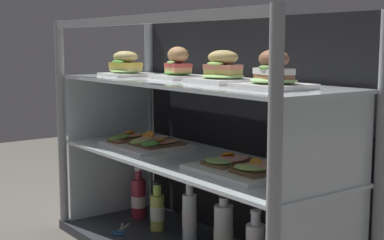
{
  "coord_description": "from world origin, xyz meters",
  "views": [
    {
      "loc": [
        1.63,
        -1.21,
        0.82
      ],
      "look_at": [
        0.0,
        0.0,
        0.54
      ],
      "focal_mm": 52.51,
      "sensor_mm": 36.0,
      "label": 1
    }
  ],
  "objects_px": {
    "plated_roll_sandwich_left_of_center": "(178,66)",
    "kitchen_scissors": "(119,232)",
    "open_sandwich_tray_left_of_center": "(244,167)",
    "juice_bottle_front_left_end": "(139,198)",
    "juice_bottle_back_left": "(189,217)",
    "plated_roll_sandwich_near_left_corner": "(126,66)",
    "plated_roll_sandwich_right_of_center": "(223,72)",
    "open_sandwich_tray_far_left": "(146,142)",
    "plated_roll_sandwich_mid_left": "(273,75)",
    "juice_bottle_near_post": "(224,231)",
    "juice_bottle_front_second": "(157,210)"
  },
  "relations": [
    {
      "from": "plated_roll_sandwich_right_of_center",
      "to": "juice_bottle_near_post",
      "type": "xyz_separation_m",
      "value": [
        -0.05,
        0.05,
        -0.59
      ]
    },
    {
      "from": "plated_roll_sandwich_near_left_corner",
      "to": "plated_roll_sandwich_right_of_center",
      "type": "relative_size",
      "value": 0.9
    },
    {
      "from": "plated_roll_sandwich_left_of_center",
      "to": "juice_bottle_near_post",
      "type": "xyz_separation_m",
      "value": [
        0.25,
        0.03,
        -0.6
      ]
    },
    {
      "from": "plated_roll_sandwich_left_of_center",
      "to": "open_sandwich_tray_far_left",
      "type": "xyz_separation_m",
      "value": [
        -0.16,
        -0.05,
        -0.32
      ]
    },
    {
      "from": "open_sandwich_tray_far_left",
      "to": "juice_bottle_back_left",
      "type": "bearing_deg",
      "value": 16.82
    },
    {
      "from": "plated_roll_sandwich_mid_left",
      "to": "kitchen_scissors",
      "type": "distance_m",
      "value": 1.05
    },
    {
      "from": "plated_roll_sandwich_left_of_center",
      "to": "kitchen_scissors",
      "type": "relative_size",
      "value": 1.19
    },
    {
      "from": "plated_roll_sandwich_near_left_corner",
      "to": "juice_bottle_back_left",
      "type": "bearing_deg",
      "value": 13.57
    },
    {
      "from": "open_sandwich_tray_far_left",
      "to": "juice_bottle_front_left_end",
      "type": "relative_size",
      "value": 1.46
    },
    {
      "from": "open_sandwich_tray_far_left",
      "to": "open_sandwich_tray_left_of_center",
      "type": "xyz_separation_m",
      "value": [
        0.6,
        0.01,
        0.0
      ]
    },
    {
      "from": "plated_roll_sandwich_mid_left",
      "to": "juice_bottle_back_left",
      "type": "xyz_separation_m",
      "value": [
        -0.53,
        0.08,
        -0.58
      ]
    },
    {
      "from": "juice_bottle_near_post",
      "to": "open_sandwich_tray_far_left",
      "type": "bearing_deg",
      "value": -169.18
    },
    {
      "from": "plated_roll_sandwich_mid_left",
      "to": "open_sandwich_tray_left_of_center",
      "type": "distance_m",
      "value": 0.34
    },
    {
      "from": "kitchen_scissors",
      "to": "open_sandwich_tray_far_left",
      "type": "bearing_deg",
      "value": 63.33
    },
    {
      "from": "plated_roll_sandwich_near_left_corner",
      "to": "plated_roll_sandwich_left_of_center",
      "type": "relative_size",
      "value": 1.04
    },
    {
      "from": "plated_roll_sandwich_left_of_center",
      "to": "open_sandwich_tray_far_left",
      "type": "distance_m",
      "value": 0.36
    },
    {
      "from": "open_sandwich_tray_left_of_center",
      "to": "kitchen_scissors",
      "type": "distance_m",
      "value": 0.76
    },
    {
      "from": "juice_bottle_back_left",
      "to": "kitchen_scissors",
      "type": "relative_size",
      "value": 1.78
    },
    {
      "from": "juice_bottle_near_post",
      "to": "plated_roll_sandwich_left_of_center",
      "type": "bearing_deg",
      "value": -173.91
    },
    {
      "from": "plated_roll_sandwich_mid_left",
      "to": "juice_bottle_front_left_end",
      "type": "bearing_deg",
      "value": 174.64
    },
    {
      "from": "juice_bottle_near_post",
      "to": "juice_bottle_back_left",
      "type": "bearing_deg",
      "value": -176.12
    },
    {
      "from": "plated_roll_sandwich_mid_left",
      "to": "open_sandwich_tray_left_of_center",
      "type": "xyz_separation_m",
      "value": [
        -0.15,
        0.02,
        -0.31
      ]
    },
    {
      "from": "plated_roll_sandwich_near_left_corner",
      "to": "plated_roll_sandwich_right_of_center",
      "type": "distance_m",
      "value": 0.58
    },
    {
      "from": "plated_roll_sandwich_mid_left",
      "to": "juice_bottle_front_second",
      "type": "distance_m",
      "value": 0.95
    },
    {
      "from": "juice_bottle_front_left_end",
      "to": "juice_bottle_back_left",
      "type": "xyz_separation_m",
      "value": [
        0.39,
        -0.01,
        0.01
      ]
    },
    {
      "from": "open_sandwich_tray_far_left",
      "to": "kitchen_scissors",
      "type": "xyz_separation_m",
      "value": [
        -0.05,
        -0.1,
        -0.37
      ]
    },
    {
      "from": "plated_roll_sandwich_near_left_corner",
      "to": "plated_roll_sandwich_mid_left",
      "type": "distance_m",
      "value": 0.87
    },
    {
      "from": "plated_roll_sandwich_near_left_corner",
      "to": "plated_roll_sandwich_left_of_center",
      "type": "xyz_separation_m",
      "value": [
        0.28,
        0.07,
        0.01
      ]
    },
    {
      "from": "plated_roll_sandwich_mid_left",
      "to": "kitchen_scissors",
      "type": "relative_size",
      "value": 1.35
    },
    {
      "from": "plated_roll_sandwich_left_of_center",
      "to": "juice_bottle_front_second",
      "type": "xyz_separation_m",
      "value": [
        -0.14,
        -0.01,
        -0.61
      ]
    },
    {
      "from": "plated_roll_sandwich_mid_left",
      "to": "juice_bottle_front_second",
      "type": "bearing_deg",
      "value": 175.22
    },
    {
      "from": "plated_roll_sandwich_near_left_corner",
      "to": "plated_roll_sandwich_right_of_center",
      "type": "xyz_separation_m",
      "value": [
        0.58,
        0.05,
        -0.0
      ]
    },
    {
      "from": "open_sandwich_tray_left_of_center",
      "to": "juice_bottle_near_post",
      "type": "bearing_deg",
      "value": 159.19
    },
    {
      "from": "plated_roll_sandwich_right_of_center",
      "to": "juice_bottle_near_post",
      "type": "height_order",
      "value": "plated_roll_sandwich_right_of_center"
    },
    {
      "from": "juice_bottle_front_second",
      "to": "kitchen_scissors",
      "type": "height_order",
      "value": "juice_bottle_front_second"
    },
    {
      "from": "plated_roll_sandwich_right_of_center",
      "to": "juice_bottle_near_post",
      "type": "relative_size",
      "value": 0.84
    },
    {
      "from": "plated_roll_sandwich_near_left_corner",
      "to": "juice_bottle_front_second",
      "type": "relative_size",
      "value": 0.85
    },
    {
      "from": "open_sandwich_tray_left_of_center",
      "to": "juice_bottle_near_post",
      "type": "height_order",
      "value": "open_sandwich_tray_left_of_center"
    },
    {
      "from": "open_sandwich_tray_left_of_center",
      "to": "juice_bottle_front_left_end",
      "type": "bearing_deg",
      "value": 175.23
    },
    {
      "from": "plated_roll_sandwich_right_of_center",
      "to": "juice_bottle_near_post",
      "type": "bearing_deg",
      "value": 134.24
    },
    {
      "from": "juice_bottle_front_left_end",
      "to": "juice_bottle_back_left",
      "type": "height_order",
      "value": "juice_bottle_back_left"
    },
    {
      "from": "open_sandwich_tray_left_of_center",
      "to": "juice_bottle_front_left_end",
      "type": "height_order",
      "value": "open_sandwich_tray_left_of_center"
    },
    {
      "from": "plated_roll_sandwich_near_left_corner",
      "to": "open_sandwich_tray_far_left",
      "type": "height_order",
      "value": "plated_roll_sandwich_near_left_corner"
    },
    {
      "from": "kitchen_scissors",
      "to": "plated_roll_sandwich_right_of_center",
      "type": "bearing_deg",
      "value": 14.51
    },
    {
      "from": "plated_roll_sandwich_near_left_corner",
      "to": "juice_bottle_near_post",
      "type": "xyz_separation_m",
      "value": [
        0.53,
        0.09,
        -0.59
      ]
    },
    {
      "from": "open_sandwich_tray_left_of_center",
      "to": "kitchen_scissors",
      "type": "height_order",
      "value": "open_sandwich_tray_left_of_center"
    },
    {
      "from": "juice_bottle_front_second",
      "to": "juice_bottle_near_post",
      "type": "xyz_separation_m",
      "value": [
        0.39,
        0.03,
        0.01
      ]
    },
    {
      "from": "juice_bottle_back_left",
      "to": "plated_roll_sandwich_near_left_corner",
      "type": "bearing_deg",
      "value": -166.43
    },
    {
      "from": "plated_roll_sandwich_near_left_corner",
      "to": "plated_roll_sandwich_mid_left",
      "type": "height_order",
      "value": "plated_roll_sandwich_mid_left"
    },
    {
      "from": "open_sandwich_tray_left_of_center",
      "to": "plated_roll_sandwich_mid_left",
      "type": "bearing_deg",
      "value": -8.52
    }
  ]
}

